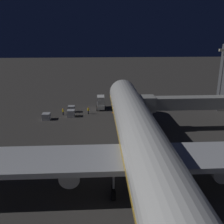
% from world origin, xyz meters
% --- Properties ---
extents(ground_plane, '(320.00, 320.00, 0.00)m').
position_xyz_m(ground_plane, '(0.00, 0.00, 0.00)').
color(ground_plane, '#383533').
extents(airliner_at_gate, '(54.44, 71.62, 20.55)m').
position_xyz_m(airliner_at_gate, '(0.00, 13.11, 5.87)').
color(airliner_at_gate, silver).
rests_on(airliner_at_gate, ground_plane).
extents(jet_bridge, '(24.07, 3.40, 7.47)m').
position_xyz_m(jet_bridge, '(-12.79, -8.89, 5.94)').
color(jet_bridge, '#9E9E99').
rests_on(jet_bridge, ground_plane).
extents(apron_floodlight_mast, '(2.90, 0.50, 15.99)m').
position_xyz_m(apron_floodlight_mast, '(-25.50, -21.65, 9.40)').
color(apron_floodlight_mast, '#59595E').
rests_on(apron_floodlight_mast, ground_plane).
extents(cargo_truck_aft, '(2.36, 4.61, 3.71)m').
position_xyz_m(cargo_truck_aft, '(5.25, -24.99, 1.86)').
color(cargo_truck_aft, silver).
rests_on(cargo_truck_aft, ground_plane).
extents(baggage_container_near_belt, '(1.81, 1.87, 1.55)m').
position_xyz_m(baggage_container_near_belt, '(18.36, -17.09, 0.78)').
color(baggage_container_near_belt, '#B7BABF').
rests_on(baggage_container_near_belt, ground_plane).
extents(baggage_container_mid_row, '(1.80, 1.75, 1.68)m').
position_xyz_m(baggage_container_mid_row, '(12.68, -19.01, 0.84)').
color(baggage_container_mid_row, '#B7BABF').
rests_on(baggage_container_mid_row, ground_plane).
extents(baggage_container_far_row, '(1.72, 1.55, 1.67)m').
position_xyz_m(baggage_container_far_row, '(12.91, -22.66, 0.84)').
color(baggage_container_far_row, '#B7BABF').
rests_on(baggage_container_far_row, ground_plane).
extents(ground_crew_near_nose_gear, '(0.40, 0.40, 1.80)m').
position_xyz_m(ground_crew_near_nose_gear, '(14.81, -20.28, 0.99)').
color(ground_crew_near_nose_gear, black).
rests_on(ground_crew_near_nose_gear, ground_plane).
extents(ground_crew_by_belt_loader, '(0.40, 0.40, 1.83)m').
position_xyz_m(ground_crew_by_belt_loader, '(8.48, -20.82, 1.01)').
color(ground_crew_by_belt_loader, black).
rests_on(ground_crew_by_belt_loader, ground_plane).
extents(traffic_cone_nose_port, '(0.36, 0.36, 0.55)m').
position_xyz_m(traffic_cone_nose_port, '(-2.20, -21.17, 0.28)').
color(traffic_cone_nose_port, orange).
rests_on(traffic_cone_nose_port, ground_plane).
extents(traffic_cone_nose_starboard, '(0.36, 0.36, 0.55)m').
position_xyz_m(traffic_cone_nose_starboard, '(2.20, -21.17, 0.28)').
color(traffic_cone_nose_starboard, orange).
rests_on(traffic_cone_nose_starboard, ground_plane).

